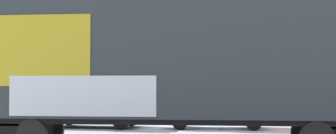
# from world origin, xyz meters

# --- Properties ---
(freight_car) EXTENTS (14.27, 2.75, 4.78)m
(freight_car) POSITION_xyz_m (-0.93, -0.00, 2.67)
(freight_car) COLOR #33383D
(freight_car) RESTS_ON ground_plane
(flagpole) EXTENTS (1.31, 0.47, 9.64)m
(flagpole) POSITION_xyz_m (2.95, 9.05, 5.92)
(flagpole) COLOR silver
(flagpole) RESTS_ON ground_plane
(hillside) EXTENTS (148.76, 35.73, 16.92)m
(hillside) POSITION_xyz_m (-0.04, 77.86, 6.23)
(hillside) COLOR slate
(hillside) RESTS_ON ground_plane
(parked_car_black) EXTENTS (4.51, 2.22, 1.71)m
(parked_car_black) POSITION_xyz_m (-5.05, 6.43, 0.84)
(parked_car_black) COLOR black
(parked_car_black) RESTS_ON ground_plane
(parked_car_white) EXTENTS (4.51, 1.92, 1.64)m
(parked_car_white) POSITION_xyz_m (0.29, 6.53, 0.83)
(parked_car_white) COLOR silver
(parked_car_white) RESTS_ON ground_plane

